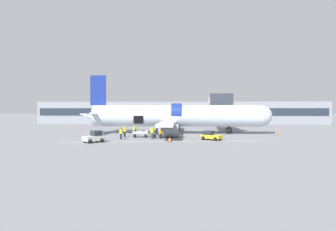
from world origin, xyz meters
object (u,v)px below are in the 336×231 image
ground_crew_driver (134,130)px  ground_crew_supervisor (152,132)px  baggage_tug_mid (94,137)px  ground_crew_helper (125,131)px  airplane (174,116)px  ground_crew_loader_a (121,133)px  baggage_tug_lead (211,136)px  baggage_cart_loading (140,134)px  ground_crew_loader_b (161,133)px  suitcase_on_tarmac_upright (155,136)px

ground_crew_driver → ground_crew_supervisor: size_ratio=0.92×
baggage_tug_mid → ground_crew_helper: size_ratio=1.64×
baggage_tug_mid → ground_crew_helper: 8.32m
airplane → ground_crew_loader_a: 13.12m
ground_crew_helper → baggage_tug_lead: bearing=-16.8°
ground_crew_driver → ground_crew_supervisor: (3.58, -5.23, 0.08)m
ground_crew_loader_a → baggage_cart_loading: bearing=50.8°
airplane → ground_crew_loader_b: size_ratio=21.81×
baggage_cart_loading → ground_crew_helper: bearing=170.6°
baggage_cart_loading → suitcase_on_tarmac_upright: 2.50m
ground_crew_loader_a → ground_crew_loader_b: (5.78, 1.00, -0.06)m
ground_crew_loader_a → baggage_tug_lead: bearing=-2.5°
baggage_tug_lead → baggage_cart_loading: baggage_tug_lead is taller
ground_crew_loader_a → ground_crew_helper: ground_crew_helper is taller
ground_crew_loader_b → baggage_tug_mid: bearing=-146.2°
baggage_tug_lead → ground_crew_driver: 13.57m
ground_crew_loader_a → ground_crew_supervisor: (4.57, 0.51, 0.08)m
ground_crew_driver → ground_crew_supervisor: bearing=-55.6°
suitcase_on_tarmac_upright → ground_crew_supervisor: bearing=-97.1°
airplane → suitcase_on_tarmac_upright: airplane is taller
ground_crew_helper → ground_crew_driver: bearing=64.2°
ground_crew_supervisor → baggage_tug_mid: bearing=-144.4°
ground_crew_supervisor → ground_crew_helper: bearing=148.6°
ground_crew_supervisor → suitcase_on_tarmac_upright: bearing=82.9°
airplane → ground_crew_supervisor: 10.69m
airplane → ground_crew_supervisor: bearing=-105.7°
ground_crew_loader_b → ground_crew_driver: 6.74m
ground_crew_loader_b → ground_crew_helper: (-5.93, 2.40, 0.09)m
baggage_cart_loading → ground_crew_loader_a: size_ratio=2.02×
baggage_tug_mid → suitcase_on_tarmac_upright: (7.31, 6.74, -0.41)m
ground_crew_loader_a → ground_crew_helper: 3.40m
airplane → ground_crew_driver: size_ratio=20.32×
ground_crew_loader_a → ground_crew_supervisor: size_ratio=0.92×
baggage_cart_loading → ground_crew_driver: bearing=117.4°
ground_crew_loader_a → ground_crew_driver: bearing=80.2°
ground_crew_supervisor → ground_crew_helper: (-4.72, 2.88, -0.05)m
baggage_tug_lead → baggage_cart_loading: bearing=161.5°
ground_crew_driver → baggage_cart_loading: bearing=-62.6°
ground_crew_driver → suitcase_on_tarmac_upright: (3.79, -3.57, -0.63)m
airplane → suitcase_on_tarmac_upright: (-2.62, -8.43, -2.84)m
baggage_tug_mid → ground_crew_helper: bearing=73.3°
ground_crew_supervisor → baggage_cart_loading: bearing=131.1°
airplane → ground_crew_helper: bearing=-136.3°
baggage_tug_lead → suitcase_on_tarmac_upright: baggage_tug_lead is taller
ground_crew_helper → suitcase_on_tarmac_upright: bearing=-14.0°
airplane → baggage_cart_loading: airplane is taller
baggage_cart_loading → ground_crew_helper: (-2.57, 0.43, 0.39)m
ground_crew_loader_b → ground_crew_supervisor: (-1.21, -0.48, 0.14)m
baggage_tug_mid → baggage_cart_loading: bearing=56.7°
baggage_cart_loading → ground_crew_loader_a: ground_crew_loader_a is taller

